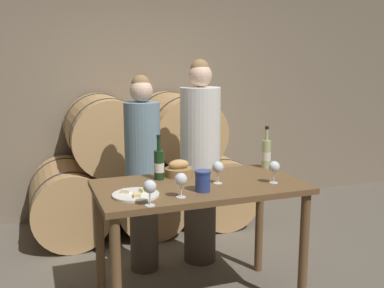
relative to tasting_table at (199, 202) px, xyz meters
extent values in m
cube|color=gray|center=(0.00, 2.21, 0.84)|extent=(10.00, 0.12, 3.20)
cylinder|color=tan|center=(-0.76, 1.61, -0.40)|extent=(0.72, 0.96, 0.72)
cylinder|color=#2D2D33|center=(-0.76, 1.30, -0.40)|extent=(0.73, 0.02, 0.73)
cylinder|color=#2D2D33|center=(-0.76, 1.92, -0.40)|extent=(0.73, 0.02, 0.73)
cylinder|color=tan|center=(0.00, 1.61, -0.40)|extent=(0.72, 0.96, 0.72)
cylinder|color=#2D2D33|center=(0.00, 1.30, -0.40)|extent=(0.73, 0.02, 0.73)
cylinder|color=#2D2D33|center=(0.00, 1.92, -0.40)|extent=(0.73, 0.02, 0.73)
cylinder|color=tan|center=(0.76, 1.61, -0.40)|extent=(0.72, 0.96, 0.72)
cylinder|color=#2D2D33|center=(0.76, 1.30, -0.40)|extent=(0.73, 0.02, 0.73)
cylinder|color=#2D2D33|center=(0.76, 1.92, -0.40)|extent=(0.73, 0.02, 0.73)
cylinder|color=tan|center=(-0.38, 1.61, 0.25)|extent=(0.72, 0.96, 0.72)
cylinder|color=#2D2D33|center=(-0.38, 1.30, 0.25)|extent=(0.73, 0.02, 0.73)
cylinder|color=#2D2D33|center=(-0.38, 1.92, 0.25)|extent=(0.73, 0.02, 0.73)
cylinder|color=tan|center=(0.38, 1.61, 0.25)|extent=(0.72, 0.96, 0.72)
cylinder|color=#2D2D33|center=(0.38, 1.30, 0.25)|extent=(0.73, 0.02, 0.73)
cylinder|color=#2D2D33|center=(0.38, 1.92, 0.25)|extent=(0.73, 0.02, 0.73)
cylinder|color=brown|center=(-0.64, -0.32, -0.33)|extent=(0.06, 0.06, 0.85)
cylinder|color=brown|center=(0.64, -0.32, -0.33)|extent=(0.06, 0.06, 0.85)
cylinder|color=brown|center=(-0.64, 0.32, -0.33)|extent=(0.06, 0.06, 0.85)
cylinder|color=brown|center=(0.64, 0.32, -0.33)|extent=(0.06, 0.06, 0.85)
cube|color=brown|center=(0.00, 0.00, 0.11)|extent=(1.41, 0.75, 0.04)
cylinder|color=#4C4238|center=(-0.23, 0.67, -0.37)|extent=(0.23, 0.23, 0.78)
cylinder|color=gray|center=(-0.23, 0.67, 0.33)|extent=(0.28, 0.28, 0.62)
sphere|color=beige|center=(-0.23, 0.67, 0.72)|extent=(0.18, 0.18, 0.18)
sphere|color=olive|center=(-0.23, 0.68, 0.77)|extent=(0.15, 0.15, 0.15)
cylinder|color=#4C4238|center=(0.26, 0.67, -0.34)|extent=(0.27, 0.27, 0.84)
cylinder|color=silver|center=(0.26, 0.67, 0.41)|extent=(0.33, 0.33, 0.66)
sphere|color=beige|center=(0.26, 0.67, 0.84)|extent=(0.19, 0.19, 0.19)
sphere|color=olive|center=(0.26, 0.68, 0.89)|extent=(0.16, 0.16, 0.16)
cylinder|color=#193819|center=(-0.23, 0.21, 0.23)|extent=(0.07, 0.07, 0.21)
cylinder|color=#193819|center=(-0.23, 0.21, 0.38)|extent=(0.03, 0.03, 0.09)
cylinder|color=black|center=(-0.23, 0.21, 0.44)|extent=(0.03, 0.03, 0.02)
cylinder|color=white|center=(-0.23, 0.21, 0.22)|extent=(0.07, 0.07, 0.07)
cylinder|color=#ADBC7F|center=(0.66, 0.26, 0.24)|extent=(0.07, 0.07, 0.22)
cylinder|color=#ADBC7F|center=(0.66, 0.26, 0.39)|extent=(0.03, 0.03, 0.09)
cylinder|color=black|center=(0.66, 0.26, 0.45)|extent=(0.03, 0.03, 0.02)
cylinder|color=white|center=(0.66, 0.26, 0.22)|extent=(0.07, 0.07, 0.07)
cylinder|color=navy|center=(-0.04, -0.17, 0.20)|extent=(0.10, 0.10, 0.14)
cylinder|color=navy|center=(-0.04, -0.17, 0.26)|extent=(0.11, 0.11, 0.01)
cylinder|color=olive|center=(-0.07, 0.25, 0.16)|extent=(0.20, 0.20, 0.06)
ellipsoid|color=tan|center=(-0.07, 0.25, 0.22)|extent=(0.15, 0.09, 0.07)
cylinder|color=white|center=(-0.47, -0.12, 0.14)|extent=(0.29, 0.29, 0.01)
cube|color=#E0CC7F|center=(-0.41, -0.09, 0.15)|extent=(0.07, 0.06, 0.02)
cube|color=beige|center=(-0.52, -0.08, 0.15)|extent=(0.07, 0.07, 0.02)
cube|color=beige|center=(-0.48, -0.18, 0.15)|extent=(0.05, 0.06, 0.02)
cylinder|color=white|center=(-0.44, -0.34, 0.13)|extent=(0.06, 0.06, 0.00)
cylinder|color=white|center=(-0.44, -0.34, 0.17)|extent=(0.01, 0.01, 0.08)
sphere|color=white|center=(-0.44, -0.34, 0.24)|extent=(0.08, 0.08, 0.08)
cylinder|color=white|center=(-0.22, -0.24, 0.13)|extent=(0.06, 0.06, 0.00)
cylinder|color=white|center=(-0.22, -0.24, 0.17)|extent=(0.01, 0.01, 0.08)
sphere|color=white|center=(-0.22, -0.24, 0.24)|extent=(0.08, 0.08, 0.08)
cylinder|color=white|center=(0.12, -0.03, 0.13)|extent=(0.06, 0.06, 0.00)
cylinder|color=white|center=(0.12, -0.03, 0.17)|extent=(0.01, 0.01, 0.08)
sphere|color=white|center=(0.12, -0.03, 0.24)|extent=(0.08, 0.08, 0.08)
cylinder|color=white|center=(0.49, -0.15, 0.13)|extent=(0.06, 0.06, 0.00)
cylinder|color=white|center=(0.49, -0.15, 0.17)|extent=(0.01, 0.01, 0.08)
sphere|color=white|center=(0.49, -0.15, 0.24)|extent=(0.08, 0.08, 0.08)
camera|label=1|loc=(-1.06, -2.76, 0.97)|focal=42.00mm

